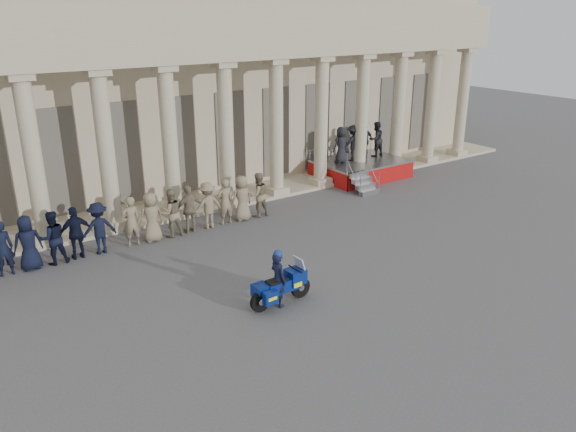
# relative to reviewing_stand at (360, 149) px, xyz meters

# --- Properties ---
(ground) EXTENTS (90.00, 90.00, 0.00)m
(ground) POSITION_rel_reviewing_stand_xyz_m (-9.18, -8.11, -1.49)
(ground) COLOR #474749
(ground) RESTS_ON ground
(building) EXTENTS (40.00, 12.50, 9.00)m
(building) POSITION_rel_reviewing_stand_xyz_m (-9.18, 6.64, 3.03)
(building) COLOR tan
(building) RESTS_ON ground
(officer_rank) EXTENTS (16.44, 0.73, 1.92)m
(officer_rank) POSITION_rel_reviewing_stand_xyz_m (-15.26, -2.01, -0.53)
(officer_rank) COLOR black
(officer_rank) RESTS_ON ground
(reviewing_stand) EXTENTS (4.51, 4.26, 2.76)m
(reviewing_stand) POSITION_rel_reviewing_stand_xyz_m (0.00, 0.00, 0.00)
(reviewing_stand) COLOR gray
(reviewing_stand) RESTS_ON ground
(motorcycle) EXTENTS (2.12, 0.87, 1.36)m
(motorcycle) POSITION_rel_reviewing_stand_xyz_m (-10.99, -8.85, -0.90)
(motorcycle) COLOR black
(motorcycle) RESTS_ON ground
(rider) EXTENTS (0.42, 0.63, 1.79)m
(rider) POSITION_rel_reviewing_stand_xyz_m (-11.10, -8.86, -0.60)
(rider) COLOR black
(rider) RESTS_ON ground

